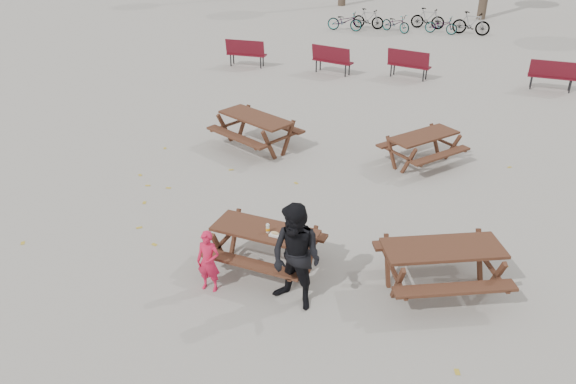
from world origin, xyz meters
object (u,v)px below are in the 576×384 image
at_px(adult, 296,257).
at_px(picnic_table_far, 422,149).
at_px(food_tray, 275,235).
at_px(child, 208,261).
at_px(soda_bottle, 268,229).
at_px(main_picnic_table, 265,238).
at_px(picnic_table_north, 256,132).
at_px(picnic_table_east, 440,268).

bearing_deg(adult, picnic_table_far, 96.41).
relative_size(food_tray, adult, 0.10).
bearing_deg(food_tray, child, -136.22).
relative_size(soda_bottle, picnic_table_far, 0.10).
relative_size(soda_bottle, adult, 0.10).
bearing_deg(main_picnic_table, child, -122.31).
bearing_deg(picnic_table_north, soda_bottle, -40.76).
bearing_deg(food_tray, soda_bottle, 159.77).
xyz_separation_m(main_picnic_table, picnic_table_far, (1.66, 5.35, -0.21)).
bearing_deg(main_picnic_table, picnic_table_east, 10.96).
height_order(main_picnic_table, picnic_table_far, main_picnic_table).
distance_m(main_picnic_table, food_tray, 0.34).
bearing_deg(child, soda_bottle, 45.95).
distance_m(child, adult, 1.51).
relative_size(child, picnic_table_east, 0.57).
bearing_deg(food_tray, adult, -43.72).
bearing_deg(main_picnic_table, soda_bottle, -39.45).
bearing_deg(main_picnic_table, picnic_table_north, 117.77).
xyz_separation_m(picnic_table_east, picnic_table_far, (-1.23, 4.79, -0.04)).
height_order(food_tray, picnic_table_far, food_tray).
xyz_separation_m(child, picnic_table_north, (-1.87, 5.58, -0.12)).
relative_size(adult, picnic_table_north, 0.90).
height_order(child, adult, adult).
height_order(soda_bottle, picnic_table_far, soda_bottle).
height_order(main_picnic_table, child, child).
bearing_deg(picnic_table_north, picnic_table_east, -16.47).
bearing_deg(main_picnic_table, food_tray, -27.90).
xyz_separation_m(food_tray, soda_bottle, (-0.16, 0.06, 0.05)).
distance_m(picnic_table_east, picnic_table_north, 6.73).
distance_m(soda_bottle, adult, 1.03).
distance_m(food_tray, picnic_table_east, 2.76).
height_order(picnic_table_east, picnic_table_north, picnic_table_north).
height_order(child, picnic_table_east, child).
bearing_deg(soda_bottle, main_picnic_table, 140.55).
xyz_separation_m(adult, picnic_table_far, (0.79, 6.08, -0.52)).
bearing_deg(picnic_table_north, picnic_table_far, 30.66).
distance_m(child, picnic_table_north, 5.88).
height_order(adult, picnic_table_east, adult).
bearing_deg(picnic_table_east, picnic_table_far, 75.44).
bearing_deg(child, main_picnic_table, 51.84).
bearing_deg(picnic_table_east, food_tray, 165.66).
bearing_deg(child, adult, 1.75).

